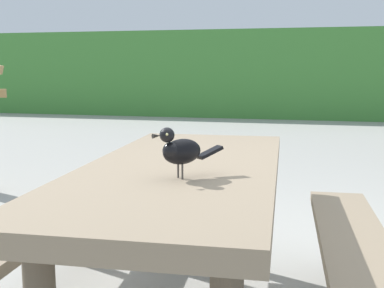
% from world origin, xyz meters
% --- Properties ---
extents(hedge_wall, '(28.00, 1.53, 1.98)m').
position_xyz_m(hedge_wall, '(0.00, 9.59, 0.99)').
color(hedge_wall, '#428438').
rests_on(hedge_wall, ground).
extents(picnic_table_foreground, '(1.76, 1.84, 0.74)m').
position_xyz_m(picnic_table_foreground, '(-0.24, -0.24, 0.56)').
color(picnic_table_foreground, '#84725B').
rests_on(picnic_table_foreground, ground).
extents(bird_grackle, '(0.21, 0.23, 0.18)m').
position_xyz_m(bird_grackle, '(-0.18, -0.50, 0.84)').
color(bird_grackle, black).
rests_on(bird_grackle, picnic_table_foreground).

